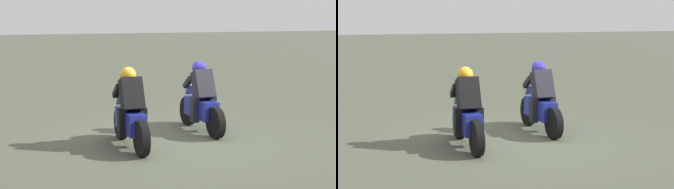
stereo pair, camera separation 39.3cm
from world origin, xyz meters
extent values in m
plane|color=#4B513F|center=(0.00, 0.00, 0.00)|extent=(120.00, 120.00, 0.00)
cylinder|color=black|center=(1.07, -0.84, 0.32)|extent=(0.64, 0.14, 0.64)
cylinder|color=black|center=(-0.33, -0.84, 0.32)|extent=(0.64, 0.14, 0.64)
cube|color=navy|center=(0.37, -0.84, 0.50)|extent=(1.10, 0.32, 0.40)
ellipsoid|color=navy|center=(0.47, -0.84, 0.80)|extent=(0.48, 0.30, 0.24)
cube|color=red|center=(-0.14, -0.84, 0.52)|extent=(0.06, 0.16, 0.08)
cylinder|color=#A5A5AD|center=(0.02, -1.00, 0.37)|extent=(0.42, 0.10, 0.10)
cube|color=black|center=(0.27, -0.84, 1.02)|extent=(0.48, 0.40, 0.66)
sphere|color=#3127A5|center=(0.49, -0.84, 1.36)|extent=(0.30, 0.30, 0.30)
cube|color=slate|center=(0.87, -0.84, 0.84)|extent=(0.16, 0.26, 0.23)
cube|color=black|center=(0.25, -0.64, 0.50)|extent=(0.18, 0.14, 0.52)
cube|color=black|center=(0.25, -1.04, 0.50)|extent=(0.18, 0.14, 0.52)
cube|color=black|center=(0.65, -0.66, 1.04)|extent=(0.39, 0.10, 0.31)
cube|color=black|center=(0.65, -1.02, 1.04)|extent=(0.39, 0.10, 0.31)
cylinder|color=black|center=(0.36, 0.94, 0.32)|extent=(0.64, 0.15, 0.64)
cylinder|color=black|center=(-1.04, 0.97, 0.32)|extent=(0.64, 0.15, 0.64)
cube|color=navy|center=(-0.34, 0.95, 0.50)|extent=(1.11, 0.34, 0.40)
ellipsoid|color=navy|center=(-0.24, 0.95, 0.80)|extent=(0.49, 0.31, 0.24)
cube|color=red|center=(-0.85, 0.96, 0.52)|extent=(0.06, 0.16, 0.08)
cylinder|color=#A5A5AD|center=(-0.70, 0.80, 0.37)|extent=(0.42, 0.11, 0.10)
cube|color=black|center=(-0.44, 0.95, 1.02)|extent=(0.49, 0.41, 0.66)
sphere|color=gold|center=(-0.22, 0.95, 1.36)|extent=(0.31, 0.31, 0.30)
cube|color=#5F9168|center=(0.16, 0.94, 0.84)|extent=(0.16, 0.26, 0.23)
cube|color=black|center=(-0.46, 1.15, 0.50)|extent=(0.18, 0.14, 0.52)
cube|color=black|center=(-0.47, 0.75, 0.50)|extent=(0.18, 0.14, 0.52)
cube|color=black|center=(-0.06, 1.13, 1.04)|extent=(0.39, 0.11, 0.31)
cube|color=black|center=(-0.07, 0.77, 1.04)|extent=(0.39, 0.11, 0.31)
camera|label=1|loc=(-9.25, 3.68, 2.45)|focal=54.01mm
camera|label=2|loc=(-9.38, 3.31, 2.45)|focal=54.01mm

